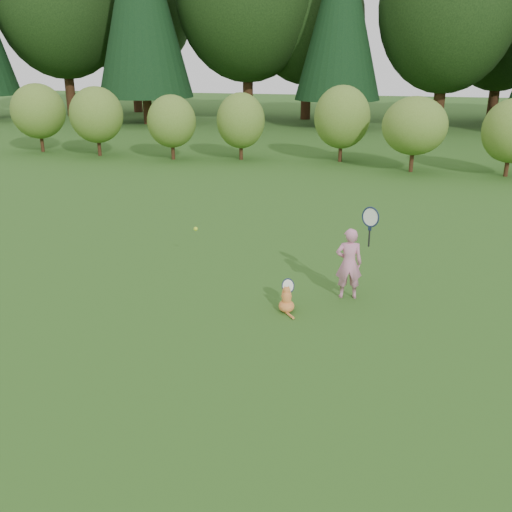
# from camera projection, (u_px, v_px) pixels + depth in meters

# --- Properties ---
(ground) EXTENTS (100.00, 100.00, 0.00)m
(ground) POSITION_uv_depth(u_px,v_px,m) (232.00, 313.00, 9.02)
(ground) COLOR #205217
(ground) RESTS_ON ground
(shrub_row) EXTENTS (28.00, 3.00, 2.80)m
(shrub_row) POSITION_uv_depth(u_px,v_px,m) (329.00, 126.00, 20.46)
(shrub_row) COLOR #4D6B21
(shrub_row) RESTS_ON ground
(child) EXTENTS (0.69, 0.39, 1.81)m
(child) POSITION_uv_depth(u_px,v_px,m) (350.00, 262.00, 9.39)
(child) COLOR pink
(child) RESTS_ON ground
(cat) EXTENTS (0.37, 0.63, 0.58)m
(cat) POSITION_uv_depth(u_px,v_px,m) (287.00, 298.00, 9.02)
(cat) COLOR #C25325
(cat) RESTS_ON ground
(tennis_ball) EXTENTS (0.08, 0.08, 0.08)m
(tennis_ball) POSITION_uv_depth(u_px,v_px,m) (196.00, 229.00, 10.91)
(tennis_ball) COLOR #ABC817
(tennis_ball) RESTS_ON ground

